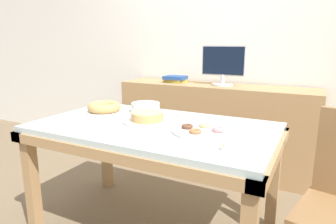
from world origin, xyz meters
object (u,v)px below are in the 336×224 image
at_px(cake_golden_bundt, 104,108).
at_px(tealight_near_front, 185,119).
at_px(cake_chocolate_round, 147,118).
at_px(pastry_platter, 202,130).
at_px(tealight_near_cakes, 224,148).
at_px(book_stack, 175,79).
at_px(computer_monitor, 223,66).
at_px(plate_stack, 146,107).
at_px(tealight_left_edge, 180,115).

relative_size(cake_golden_bundt, tealight_near_front, 6.63).
bearing_deg(cake_chocolate_round, pastry_platter, -7.37).
bearing_deg(tealight_near_cakes, book_stack, 123.54).
relative_size(computer_monitor, cake_chocolate_round, 1.34).
xyz_separation_m(cake_chocolate_round, plate_stack, (-0.16, 0.24, 0.01)).
xyz_separation_m(computer_monitor, pastry_platter, (0.26, -1.23, -0.28)).
xyz_separation_m(cake_chocolate_round, tealight_near_cakes, (0.59, -0.28, -0.02)).
height_order(book_stack, plate_stack, book_stack).
height_order(cake_chocolate_round, plate_stack, plate_stack).
height_order(cake_golden_bundt, tealight_near_cakes, cake_golden_bundt).
bearing_deg(tealight_near_cakes, pastry_platter, 131.30).
height_order(computer_monitor, tealight_near_front, computer_monitor).
height_order(book_stack, tealight_near_cakes, book_stack).
bearing_deg(plate_stack, tealight_left_edge, -3.65).
distance_m(computer_monitor, cake_golden_bundt, 1.25).
bearing_deg(cake_chocolate_round, tealight_near_cakes, -24.87).
distance_m(book_stack, cake_chocolate_round, 1.24).
distance_m(pastry_platter, tealight_near_front, 0.29).
bearing_deg(tealight_near_front, tealight_left_edge, 132.47).
relative_size(computer_monitor, cake_golden_bundt, 1.60).
distance_m(plate_stack, tealight_near_cakes, 0.92).
bearing_deg(pastry_platter, plate_stack, 152.15).
distance_m(cake_golden_bundt, tealight_near_cakes, 1.08).
relative_size(cake_chocolate_round, pastry_platter, 0.91).
bearing_deg(cake_golden_bundt, pastry_platter, -9.42).
xyz_separation_m(cake_chocolate_round, tealight_near_front, (0.20, 0.15, -0.02)).
distance_m(book_stack, plate_stack, 0.97).
bearing_deg(plate_stack, cake_chocolate_round, -56.41).
bearing_deg(book_stack, tealight_near_cakes, -56.46).
distance_m(pastry_platter, tealight_left_edge, 0.39).
height_order(pastry_platter, tealight_near_cakes, pastry_platter).
bearing_deg(book_stack, tealight_left_edge, -62.36).
relative_size(book_stack, tealight_near_front, 5.63).
relative_size(plate_stack, tealight_near_front, 5.25).
xyz_separation_m(cake_golden_bundt, tealight_left_edge, (0.55, 0.14, -0.03)).
bearing_deg(tealight_left_edge, tealight_near_cakes, -47.10).
bearing_deg(tealight_near_cakes, tealight_near_front, 132.97).
bearing_deg(tealight_near_front, cake_golden_bundt, -173.78).
xyz_separation_m(plate_stack, tealight_near_cakes, (0.76, -0.52, -0.02)).
relative_size(book_stack, cake_chocolate_round, 0.71).
bearing_deg(tealight_left_edge, cake_golden_bundt, -165.54).
height_order(book_stack, tealight_near_front, book_stack).
relative_size(pastry_platter, tealight_near_cakes, 8.68).
bearing_deg(plate_stack, tealight_near_front, -14.49).
xyz_separation_m(pastry_platter, tealight_near_front, (-0.20, 0.20, -0.00)).
relative_size(cake_golden_bundt, pastry_platter, 0.76).
xyz_separation_m(cake_chocolate_round, tealight_left_edge, (0.13, 0.23, -0.02)).
bearing_deg(pastry_platter, computer_monitor, 102.08).
height_order(plate_stack, tealight_left_edge, plate_stack).
distance_m(cake_chocolate_round, tealight_near_cakes, 0.65).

